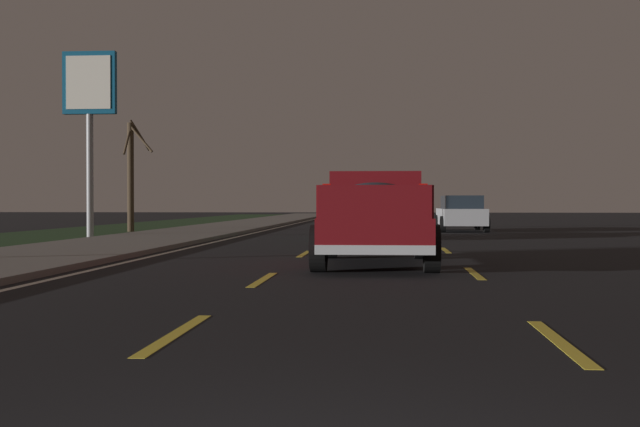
{
  "coord_description": "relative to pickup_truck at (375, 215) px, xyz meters",
  "views": [
    {
      "loc": [
        -2.97,
        -0.22,
        1.23
      ],
      "look_at": [
        13.55,
        1.15,
        1.01
      ],
      "focal_mm": 44.8,
      "sensor_mm": 36.0,
      "label": 1
    }
  ],
  "objects": [
    {
      "name": "bare_tree_far",
      "position": [
        17.23,
        10.62,
        1.52
      ],
      "size": [
        1.26,
        1.25,
        4.8
      ],
      "color": "#423323",
      "rests_on": "ground"
    },
    {
      "name": "pickup_truck",
      "position": [
        0.0,
        0.0,
        0.0
      ],
      "size": [
        5.44,
        2.32,
        1.87
      ],
      "color": "maroon",
      "rests_on": "ground"
    },
    {
      "name": "ground",
      "position": [
        14.0,
        -0.0,
        -0.98
      ],
      "size": [
        144.0,
        144.0,
        0.0
      ],
      "primitive_type": "plane",
      "color": "black"
    },
    {
      "name": "sidewalk_shoulder",
      "position": [
        14.0,
        7.45,
        -0.92
      ],
      "size": [
        108.0,
        4.0,
        0.12
      ],
      "primitive_type": "cube",
      "color": "slate",
      "rests_on": "ground"
    },
    {
      "name": "gas_price_sign",
      "position": [
        11.4,
        10.21,
        3.93
      ],
      "size": [
        0.27,
        1.9,
        6.56
      ],
      "color": "#99999E",
      "rests_on": "ground"
    },
    {
      "name": "sedan_silver",
      "position": [
        18.96,
        -3.45,
        -0.2
      ],
      "size": [
        4.43,
        2.07,
        1.54
      ],
      "color": "#B2B5BA",
      "rests_on": "ground"
    },
    {
      "name": "grass_verge",
      "position": [
        14.0,
        12.45,
        -0.98
      ],
      "size": [
        108.0,
        6.0,
        0.01
      ],
      "primitive_type": "cube",
      "color": "#1E3819",
      "rests_on": "ground"
    },
    {
      "name": "lane_markings",
      "position": [
        17.23,
        3.09,
        -0.98
      ],
      "size": [
        108.0,
        7.04,
        0.01
      ],
      "color": "yellow",
      "rests_on": "ground"
    },
    {
      "name": "sedan_green",
      "position": [
        11.76,
        0.02,
        -0.2
      ],
      "size": [
        4.4,
        2.02,
        1.54
      ],
      "color": "#14592D",
      "rests_on": "ground"
    }
  ]
}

